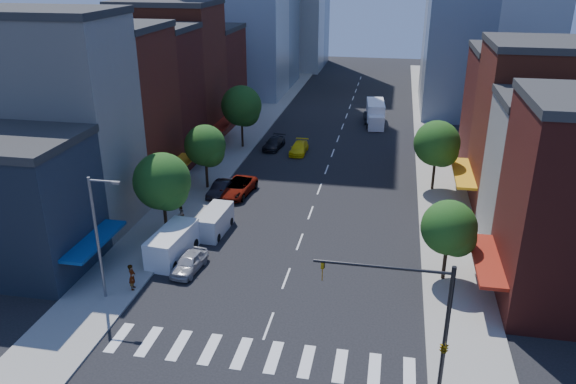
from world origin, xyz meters
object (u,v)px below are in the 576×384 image
Objects in this scene: box_truck at (375,114)px; traffic_car_oncoming at (370,116)px; cargo_van_far at (214,222)px; taxi at (299,148)px; parked_car_front at (189,262)px; pedestrian_near at (132,277)px; traffic_car_far at (377,101)px; pedestrian_far at (181,214)px; parked_car_rear at (274,143)px; parked_car_third at (238,187)px; cargo_van_near at (172,245)px; parked_car_second at (221,189)px.

traffic_car_oncoming is at bearing 114.24° from box_truck.
taxi is at bearing 84.11° from cargo_van_far.
parked_car_front is 2.11× the size of pedestrian_near.
parked_car_front reaches higher than traffic_car_far.
pedestrian_far is (-14.74, -38.04, 0.14)m from traffic_car_oncoming.
parked_car_rear reaches higher than taxi.
parked_car_third reaches higher than parked_car_front.
pedestrian_near reaches higher than parked_car_front.
parked_car_second is at bearing 94.77° from cargo_van_near.
pedestrian_near is at bearing -88.19° from parked_car_rear.
pedestrian_far is (-15.29, -48.78, 0.26)m from traffic_car_far.
parked_car_rear is 0.95× the size of cargo_van_far.
pedestrian_near is 11.18m from pedestrian_far.
box_truck is at bearing 55.68° from parked_car_rear.
parked_car_third is at bearing 95.10° from cargo_van_far.
traffic_car_oncoming is 2.41× the size of pedestrian_near.
box_truck reaches higher than pedestrian_near.
parked_car_third is 1.00× the size of cargo_van_near.
parked_car_second is 0.78× the size of parked_car_third.
parked_car_rear is 18.19m from box_truck.
cargo_van_near is at bearing -107.87° from cargo_van_far.
parked_car_front is 0.73× the size of parked_car_third.
parked_car_rear is 18.81m from traffic_car_oncoming.
pedestrian_near reaches higher than traffic_car_far.
parked_car_rear is at bearing -136.15° from box_truck.
traffic_car_far is (12.13, 41.26, -0.13)m from parked_car_third.
parked_car_second reaches higher than parked_car_front.
taxi is (3.86, 14.11, -0.12)m from parked_car_third.
parked_car_second is at bearing -16.87° from pedestrian_near.
taxi is 0.97× the size of traffic_car_oncoming.
pedestrian_far is (-1.61, -6.94, 0.19)m from parked_car_second.
pedestrian_near is at bearing 69.26° from traffic_car_far.
parked_car_third is at bearing -104.30° from taxi.
pedestrian_far is at bearing 121.16° from parked_car_front.
parked_car_front is 30.59m from parked_car_rear.
parked_car_front is 0.73× the size of cargo_van_near.
parked_car_rear is 29.07m from cargo_van_near.
box_truck is (0.83, -1.48, 0.73)m from traffic_car_oncoming.
parked_car_third is 1.22× the size of parked_car_rear.
cargo_van_near is at bearing 147.75° from parked_car_front.
box_truck is at bearing 112.93° from traffic_car_oncoming.
traffic_car_oncoming is at bearing 80.10° from traffic_car_far.
cargo_van_far is 40.76m from traffic_car_oncoming.
cargo_van_near is (-2.01, 1.59, 0.46)m from parked_car_front.
pedestrian_near reaches higher than parked_car_second.
traffic_car_far is 61.71m from pedestrian_near.
box_truck is at bearing 84.33° from traffic_car_far.
parked_car_second is 0.93× the size of traffic_car_oncoming.
parked_car_second is 1.14× the size of traffic_car_far.
parked_car_third reaches higher than traffic_car_oncoming.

